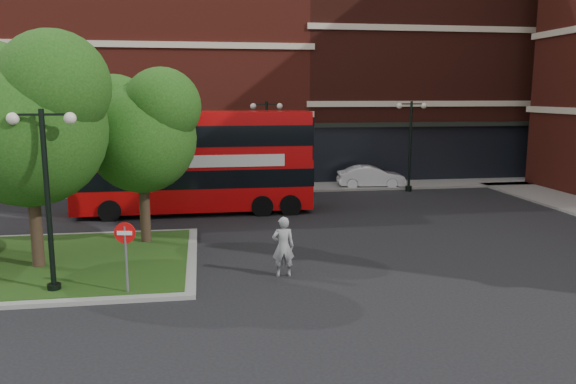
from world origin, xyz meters
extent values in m
plane|color=black|center=(0.00, 0.00, 0.00)|extent=(120.00, 120.00, 0.00)
cube|color=slate|center=(0.00, 16.50, 0.06)|extent=(44.00, 3.00, 0.12)
cube|color=maroon|center=(-8.00, 24.00, 7.00)|extent=(26.00, 12.00, 14.00)
cube|color=#471911|center=(14.00, 24.00, 8.00)|extent=(18.00, 12.00, 16.00)
cylinder|color=#2D2116|center=(-6.50, 2.50, 1.96)|extent=(0.36, 0.36, 3.92)
sphere|color=#174912|center=(-6.50, 2.50, 4.34)|extent=(4.60, 4.60, 4.60)
sphere|color=#174912|center=(-5.58, 2.04, 5.60)|extent=(3.22, 3.22, 3.22)
cylinder|color=#2D2116|center=(-3.50, 5.00, 1.74)|extent=(0.36, 0.36, 3.47)
sphere|color=#174912|center=(-3.50, 5.00, 3.84)|extent=(3.80, 3.80, 3.80)
sphere|color=#174912|center=(-4.45, 5.57, 4.65)|extent=(2.85, 2.85, 2.85)
sphere|color=#174912|center=(-2.74, 4.62, 4.96)|extent=(2.66, 2.66, 2.66)
cylinder|color=black|center=(-5.50, 0.20, 2.50)|extent=(0.14, 0.14, 5.00)
cylinder|color=black|center=(-5.50, 0.20, 0.15)|extent=(0.36, 0.36, 0.30)
cube|color=black|center=(-5.50, 0.20, 4.85)|extent=(1.40, 0.06, 0.06)
sphere|color=#F2EACC|center=(-6.20, 0.20, 4.75)|extent=(0.32, 0.32, 0.32)
sphere|color=#F2EACC|center=(-4.80, 0.20, 4.75)|extent=(0.32, 0.32, 0.32)
cylinder|color=black|center=(2.00, 14.50, 2.50)|extent=(0.14, 0.14, 5.00)
cylinder|color=black|center=(2.00, 14.50, 0.15)|extent=(0.36, 0.36, 0.30)
cube|color=black|center=(2.00, 14.50, 4.85)|extent=(1.40, 0.06, 0.06)
sphere|color=#F2EACC|center=(1.30, 14.50, 4.75)|extent=(0.32, 0.32, 0.32)
sphere|color=#F2EACC|center=(2.70, 14.50, 4.75)|extent=(0.32, 0.32, 0.32)
cylinder|color=black|center=(10.00, 14.50, 2.50)|extent=(0.14, 0.14, 5.00)
cylinder|color=black|center=(10.00, 14.50, 0.15)|extent=(0.36, 0.36, 0.30)
cube|color=black|center=(10.00, 14.50, 4.85)|extent=(1.40, 0.06, 0.06)
sphere|color=#F2EACC|center=(9.30, 14.50, 4.75)|extent=(0.32, 0.32, 0.32)
sphere|color=#F2EACC|center=(10.70, 14.50, 4.75)|extent=(0.32, 0.32, 0.32)
cube|color=#BF0709|center=(-1.80, 10.47, 1.45)|extent=(10.61, 2.46, 2.02)
cube|color=#BF0709|center=(-1.80, 10.47, 3.47)|extent=(10.50, 2.43, 2.02)
cube|color=black|center=(-1.80, 10.47, 3.57)|extent=(10.61, 2.46, 0.92)
cube|color=silver|center=(-1.80, 9.24, 2.50)|extent=(7.95, 0.07, 0.53)
imported|color=gray|center=(0.87, 0.80, 0.91)|extent=(0.68, 0.47, 1.82)
imported|color=silver|center=(-3.73, 14.50, 0.64)|extent=(3.79, 1.60, 1.28)
imported|color=white|center=(8.27, 16.00, 0.64)|extent=(4.02, 1.80, 1.28)
cylinder|color=slate|center=(-3.50, -0.31, 0.97)|extent=(0.07, 0.07, 1.95)
cylinder|color=red|center=(-3.50, -0.31, 1.77)|extent=(0.56, 0.15, 0.57)
cube|color=white|center=(-3.50, -0.31, 1.77)|extent=(0.40, 0.11, 0.11)
camera|label=1|loc=(-1.46, -15.14, 5.36)|focal=35.00mm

